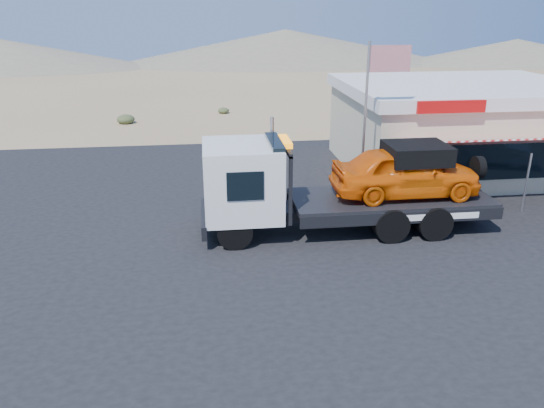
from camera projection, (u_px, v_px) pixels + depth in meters
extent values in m
plane|color=#8D7450|center=(244.00, 270.00, 15.23)|extent=(120.00, 120.00, 0.00)
cube|color=black|center=(295.00, 226.00, 18.24)|extent=(32.00, 24.00, 0.02)
cylinder|color=black|center=(235.00, 232.00, 16.35)|extent=(1.11, 0.33, 1.11)
cylinder|color=black|center=(231.00, 207.00, 18.40)|extent=(1.11, 0.33, 1.11)
cylinder|color=black|center=(390.00, 224.00, 16.93)|extent=(1.11, 0.61, 1.11)
cylinder|color=black|center=(370.00, 200.00, 18.99)|extent=(1.11, 0.61, 1.11)
cylinder|color=black|center=(433.00, 222.00, 17.10)|extent=(1.11, 0.61, 1.11)
cylinder|color=black|center=(408.00, 199.00, 19.16)|extent=(1.11, 0.61, 1.11)
cube|color=black|center=(354.00, 208.00, 17.80)|extent=(9.07, 1.11, 0.33)
cube|color=white|center=(242.00, 180.00, 16.95)|extent=(2.43, 2.60, 2.32)
cube|color=black|center=(275.00, 155.00, 16.80)|extent=(0.39, 2.21, 1.00)
cube|color=black|center=(285.00, 180.00, 17.13)|extent=(0.11, 2.43, 2.21)
cube|color=orange|center=(285.00, 141.00, 16.68)|extent=(0.28, 1.33, 0.17)
cube|color=black|center=(390.00, 198.00, 17.83)|extent=(6.64, 2.55, 0.17)
imported|color=#E95A08|center=(405.00, 172.00, 17.56)|extent=(4.87, 1.96, 1.66)
cube|color=black|center=(417.00, 153.00, 17.38)|extent=(1.99, 1.66, 0.61)
cube|color=#C5BA94|center=(457.00, 132.00, 24.21)|extent=(10.00, 8.00, 3.40)
cube|color=white|center=(463.00, 88.00, 23.53)|extent=(10.40, 8.40, 0.50)
cube|color=red|center=(451.00, 107.00, 19.28)|extent=(2.60, 0.12, 0.45)
cube|color=black|center=(503.00, 160.00, 20.55)|extent=(7.00, 0.06, 1.60)
cube|color=red|center=(520.00, 141.00, 19.40)|extent=(9.00, 1.73, 0.61)
cylinder|color=#99999E|center=(420.00, 187.00, 18.66)|extent=(0.08, 0.08, 2.20)
cylinder|color=#99999E|center=(526.00, 183.00, 19.13)|extent=(0.08, 0.08, 2.20)
cylinder|color=#99999E|center=(364.00, 128.00, 18.89)|extent=(0.10, 0.10, 6.00)
cube|color=#B20C14|center=(390.00, 59.00, 18.14)|extent=(1.50, 0.02, 0.90)
ellipsoid|color=#3A4827|center=(126.00, 119.00, 34.01)|extent=(1.12, 1.12, 0.61)
ellipsoid|color=#3A4827|center=(223.00, 110.00, 37.21)|extent=(0.79, 0.79, 0.42)
cone|color=#726B59|center=(286.00, 46.00, 69.52)|extent=(44.00, 44.00, 4.20)
cone|color=#726B59|center=(516.00, 51.00, 69.54)|extent=(32.00, 32.00, 3.00)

